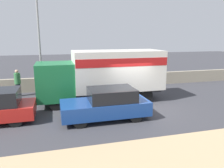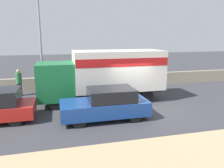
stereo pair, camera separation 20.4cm
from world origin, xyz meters
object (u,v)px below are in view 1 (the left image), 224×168
car_hatchback (107,104)px  pedestrian (18,83)px  box_truck (106,72)px  street_lamp (39,37)px

car_hatchback → pedestrian: pedestrian is taller
box_truck → car_hatchback: bearing=77.6°
pedestrian → street_lamp: bearing=8.6°
street_lamp → box_truck: bearing=-36.5°
street_lamp → car_hatchback: (3.28, -5.86, -3.21)m
street_lamp → box_truck: street_lamp is taller
pedestrian → car_hatchback: bearing=-49.2°
street_lamp → car_hatchback: street_lamp is taller
street_lamp → car_hatchback: size_ratio=1.60×
car_hatchback → box_truck: bearing=-102.4°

